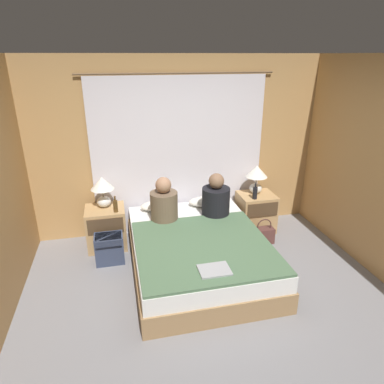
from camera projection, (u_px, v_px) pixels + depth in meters
The scene contains 18 objects.
ground_plane at pixel (218, 314), 3.52m from camera, with size 16.00×16.00×0.00m, color gray.
wall_back at pixel (179, 147), 4.88m from camera, with size 4.21×0.06×2.50m.
curtain_panel at pixel (180, 157), 4.87m from camera, with size 2.64×0.02×2.27m.
bed at pixel (198, 252), 4.22m from camera, with size 1.58×2.10×0.45m.
nightstand_left at pixel (107, 227), 4.67m from camera, with size 0.52×0.47×0.57m.
nightstand_right at pixel (256, 212), 5.13m from camera, with size 0.52×0.47×0.57m.
lamp_left at pixel (103, 187), 4.52m from camera, with size 0.31×0.31×0.43m.
lamp_right at pixel (257, 175), 4.98m from camera, with size 0.31×0.31×0.43m.
pillow_left at pixel (159, 205), 4.82m from camera, with size 0.53×0.29×0.12m.
pillow_right at pixel (207, 201), 4.97m from camera, with size 0.53×0.29×0.12m.
blanket_on_bed at pixel (204, 246), 3.88m from camera, with size 1.52×1.50×0.03m.
person_left_in_bed at pixel (164, 203), 4.44m from camera, with size 0.36×0.36×0.60m.
person_right_in_bed at pixel (216, 199), 4.59m from camera, with size 0.37×0.37×0.60m.
beer_bottle_on_left_stand at pixel (115, 206), 4.45m from camera, with size 0.06×0.06×0.22m.
beer_bottle_on_right_stand at pixel (255, 193), 4.85m from camera, with size 0.07×0.07×0.23m.
laptop_on_bed at pixel (214, 270), 3.41m from camera, with size 0.31×0.24×0.02m.
backpack_on_floor at pixel (109, 247), 4.33m from camera, with size 0.36×0.27×0.38m.
handbag_on_floor at pixel (263, 235), 4.82m from camera, with size 0.28×0.16×0.37m.
Camera 1 is at (-0.89, -2.66, 2.48)m, focal length 32.00 mm.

